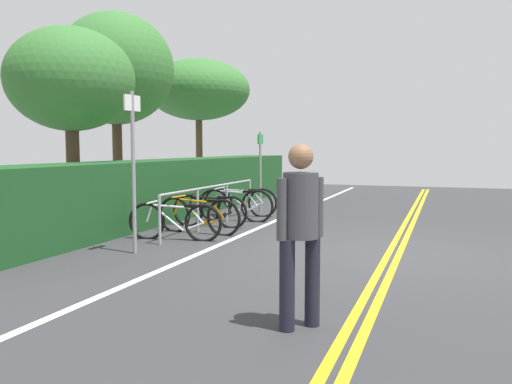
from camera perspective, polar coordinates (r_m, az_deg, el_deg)
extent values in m
cube|color=#353538|center=(8.53, 14.77, -6.59)|extent=(29.14, 12.53, 0.05)
cube|color=gold|center=(8.52, 15.32, -6.43)|extent=(26.22, 0.10, 0.00)
cube|color=gold|center=(8.53, 14.24, -6.39)|extent=(26.22, 0.10, 0.00)
cube|color=white|center=(9.21, -3.22, -5.41)|extent=(26.22, 0.12, 0.00)
cylinder|color=#9EA0A5|center=(9.02, -10.43, -3.03)|extent=(0.05, 0.05, 0.84)
cylinder|color=#9EA0A5|center=(10.28, -6.36, -2.01)|extent=(0.05, 0.05, 0.84)
cylinder|color=#9EA0A5|center=(11.59, -3.19, -1.21)|extent=(0.05, 0.05, 0.84)
cylinder|color=#9EA0A5|center=(12.92, -0.67, -0.57)|extent=(0.05, 0.05, 0.84)
cylinder|color=#9EA0A5|center=(10.89, -4.69, 0.61)|extent=(4.33, 0.04, 0.04)
torus|color=black|center=(9.64, -11.77, -3.16)|extent=(0.16, 0.69, 0.69)
torus|color=black|center=(9.27, -5.77, -3.39)|extent=(0.16, 0.69, 0.69)
cylinder|color=white|center=(9.48, -9.58, -2.77)|extent=(0.12, 0.60, 0.47)
cylinder|color=white|center=(9.43, -9.21, -1.55)|extent=(0.14, 0.72, 0.07)
cylinder|color=white|center=(9.36, -7.53, -2.94)|extent=(0.06, 0.17, 0.42)
cylinder|color=white|center=(9.34, -6.85, -3.79)|extent=(0.09, 0.38, 0.18)
cylinder|color=white|center=(9.29, -6.46, -2.55)|extent=(0.07, 0.26, 0.29)
cylinder|color=white|center=(9.60, -11.50, -2.28)|extent=(0.06, 0.14, 0.31)
cube|color=black|center=(9.31, -7.15, -1.52)|extent=(0.11, 0.21, 0.05)
cylinder|color=white|center=(9.55, -11.23, -1.10)|extent=(0.46, 0.10, 0.03)
torus|color=black|center=(10.38, -8.87, -2.47)|extent=(0.12, 0.72, 0.72)
torus|color=black|center=(9.82, -3.54, -2.84)|extent=(0.12, 0.72, 0.72)
cylinder|color=orange|center=(10.15, -6.95, -2.14)|extent=(0.09, 0.63, 0.49)
cylinder|color=orange|center=(10.09, -6.61, -0.96)|extent=(0.10, 0.75, 0.07)
cylinder|color=orange|center=(9.96, -5.12, -2.35)|extent=(0.05, 0.18, 0.44)
cylinder|color=orange|center=(9.92, -4.51, -3.20)|extent=(0.07, 0.40, 0.18)
cylinder|color=orange|center=(9.86, -4.16, -1.99)|extent=(0.06, 0.27, 0.30)
cylinder|color=orange|center=(10.33, -8.63, -1.62)|extent=(0.05, 0.15, 0.33)
cube|color=black|center=(9.90, -4.78, -0.97)|extent=(0.10, 0.21, 0.05)
cylinder|color=orange|center=(10.28, -8.39, -0.49)|extent=(0.46, 0.07, 0.03)
torus|color=black|center=(11.12, -7.37, -2.02)|extent=(0.08, 0.69, 0.69)
torus|color=black|center=(10.73, -2.68, -2.23)|extent=(0.08, 0.69, 0.69)
cylinder|color=black|center=(10.95, -5.65, -1.69)|extent=(0.05, 0.56, 0.47)
cylinder|color=black|center=(10.91, -5.36, -0.62)|extent=(0.06, 0.66, 0.07)
cylinder|color=black|center=(10.83, -4.05, -1.84)|extent=(0.04, 0.16, 0.42)
cylinder|color=black|center=(10.80, -3.52, -2.57)|extent=(0.05, 0.36, 0.18)
cylinder|color=black|center=(10.76, -3.22, -1.50)|extent=(0.04, 0.24, 0.29)
cylinder|color=black|center=(11.08, -7.15, -1.26)|extent=(0.04, 0.13, 0.31)
cube|color=black|center=(10.78, -3.75, -0.60)|extent=(0.09, 0.20, 0.05)
cylinder|color=black|center=(11.04, -6.93, -0.23)|extent=(0.46, 0.04, 0.03)
torus|color=black|center=(11.84, -4.59, -1.44)|extent=(0.13, 0.75, 0.75)
torus|color=black|center=(11.56, 0.12, -1.58)|extent=(0.13, 0.75, 0.75)
cylinder|color=silver|center=(11.72, -2.85, -1.07)|extent=(0.09, 0.58, 0.51)
cylinder|color=silver|center=(11.68, -2.55, 0.01)|extent=(0.10, 0.68, 0.07)
cylinder|color=silver|center=(11.62, -1.24, -1.20)|extent=(0.05, 0.17, 0.46)
cylinder|color=silver|center=(11.61, -0.72, -1.94)|extent=(0.07, 0.37, 0.19)
cylinder|color=silver|center=(11.57, -0.41, -0.84)|extent=(0.06, 0.25, 0.32)
cylinder|color=silver|center=(11.81, -4.36, -0.66)|extent=(0.05, 0.14, 0.34)
cube|color=black|center=(11.58, -0.93, 0.04)|extent=(0.10, 0.21, 0.05)
cylinder|color=silver|center=(11.77, -4.14, 0.38)|extent=(0.46, 0.07, 0.03)
torus|color=black|center=(12.65, -4.13, -1.13)|extent=(0.19, 0.70, 0.71)
torus|color=black|center=(12.45, 0.73, -1.21)|extent=(0.19, 0.70, 0.71)
cylinder|color=silver|center=(12.55, -2.33, -0.79)|extent=(0.15, 0.61, 0.48)
cylinder|color=silver|center=(12.52, -2.01, 0.17)|extent=(0.17, 0.73, 0.07)
cylinder|color=silver|center=(12.49, -0.67, -0.89)|extent=(0.07, 0.18, 0.43)
cylinder|color=silver|center=(12.48, -0.13, -1.53)|extent=(0.11, 0.39, 0.18)
cylinder|color=silver|center=(12.45, 0.19, -0.57)|extent=(0.09, 0.27, 0.30)
cylinder|color=silver|center=(12.62, -3.89, -0.43)|extent=(0.06, 0.15, 0.32)
cube|color=black|center=(12.46, -0.35, 0.21)|extent=(0.12, 0.21, 0.05)
cylinder|color=silver|center=(12.59, -3.66, 0.49)|extent=(0.46, 0.11, 0.03)
cylinder|color=#1E1E2D|center=(4.93, 6.14, -9.62)|extent=(0.14, 0.14, 0.83)
cylinder|color=#1E1E2D|center=(4.78, 3.39, -10.07)|extent=(0.14, 0.14, 0.83)
cylinder|color=#3F3F47|center=(4.72, 4.85, -1.46)|extent=(0.32, 0.32, 0.59)
sphere|color=#8C6647|center=(4.69, 4.89, 3.87)|extent=(0.23, 0.23, 0.23)
cylinder|color=#3F3F47|center=(4.84, 6.80, -1.62)|extent=(0.09, 0.09, 0.55)
cylinder|color=#3F3F47|center=(4.61, 2.80, -1.91)|extent=(0.09, 0.09, 0.55)
cylinder|color=gray|center=(8.29, -13.16, 2.00)|extent=(0.06, 0.06, 2.50)
cube|color=white|center=(8.31, -13.31, 9.39)|extent=(0.36, 0.07, 0.24)
cylinder|color=gray|center=(13.26, 0.47, 2.15)|extent=(0.06, 0.06, 2.03)
cube|color=#198C33|center=(13.24, 0.47, 5.75)|extent=(0.36, 0.04, 0.24)
cube|color=#1C4C21|center=(12.99, -8.67, 0.55)|extent=(13.33, 1.33, 1.35)
cylinder|color=#473323|center=(11.57, -19.21, 1.61)|extent=(0.27, 0.27, 2.08)
ellipsoid|color=#387533|center=(11.63, -19.49, 11.46)|extent=(2.60, 2.60, 2.12)
cylinder|color=#473323|center=(14.76, -14.78, 3.00)|extent=(0.26, 0.26, 2.40)
ellipsoid|color=#387533|center=(14.90, -15.00, 12.79)|extent=(3.10, 3.10, 2.96)
cylinder|color=brown|center=(18.23, -6.18, 3.88)|extent=(0.23, 0.23, 2.67)
ellipsoid|color=#387533|center=(18.33, -6.25, 10.97)|extent=(3.51, 3.51, 2.06)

